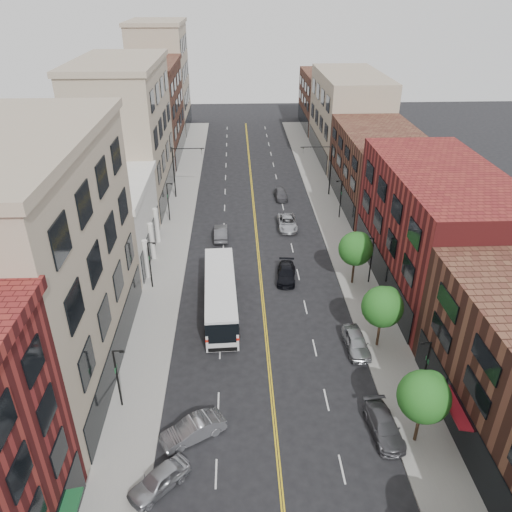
{
  "coord_description": "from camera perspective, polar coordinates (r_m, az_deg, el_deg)",
  "views": [
    {
      "loc": [
        -2.37,
        -18.91,
        27.23
      ],
      "look_at": [
        -0.67,
        21.21,
        5.0
      ],
      "focal_mm": 35.0,
      "sensor_mm": 36.0,
      "label": 1
    }
  ],
  "objects": [
    {
      "name": "ground",
      "position": [
        33.24,
        3.0,
        -26.1
      ],
      "size": [
        220.0,
        220.0,
        0.0
      ],
      "primitive_type": "plane",
      "color": "black",
      "rests_on": "ground"
    },
    {
      "name": "sidewalk_left",
      "position": [
        60.85,
        -9.38,
        2.04
      ],
      "size": [
        4.0,
        110.0,
        0.15
      ],
      "primitive_type": "cube",
      "color": "gray",
      "rests_on": "ground"
    },
    {
      "name": "sidewalk_right",
      "position": [
        61.62,
        9.42,
        2.4
      ],
      "size": [
        4.0,
        110.0,
        0.15
      ],
      "primitive_type": "cube",
      "color": "gray",
      "rests_on": "ground"
    },
    {
      "name": "bldg_l_tanoffice",
      "position": [
        39.56,
        -23.82,
        -1.17
      ],
      "size": [
        10.0,
        22.0,
        18.0
      ],
      "primitive_type": "cube",
      "color": "tan",
      "rests_on": "ground"
    },
    {
      "name": "bldg_l_white",
      "position": [
        56.97,
        -17.12,
        3.55
      ],
      "size": [
        10.0,
        14.0,
        8.0
      ],
      "primitive_type": "cube",
      "color": "silver",
      "rests_on": "ground"
    },
    {
      "name": "bldg_l_far_a",
      "position": [
        70.88,
        -14.65,
        13.15
      ],
      "size": [
        10.0,
        20.0,
        18.0
      ],
      "primitive_type": "cube",
      "color": "tan",
      "rests_on": "ground"
    },
    {
      "name": "bldg_l_far_b",
      "position": [
        90.32,
        -12.15,
        15.73
      ],
      "size": [
        10.0,
        20.0,
        15.0
      ],
      "primitive_type": "cube",
      "color": "#502A20",
      "rests_on": "ground"
    },
    {
      "name": "bldg_l_far_c",
      "position": [
        107.32,
        -10.84,
        19.25
      ],
      "size": [
        10.0,
        16.0,
        20.0
      ],
      "primitive_type": "cube",
      "color": "tan",
      "rests_on": "ground"
    },
    {
      "name": "bldg_r_mid",
      "position": [
        51.65,
        19.87,
        2.87
      ],
      "size": [
        10.0,
        22.0,
        12.0
      ],
      "primitive_type": "cube",
      "color": "maroon",
      "rests_on": "ground"
    },
    {
      "name": "bldg_r_far_a",
      "position": [
        70.39,
        13.88,
        9.71
      ],
      "size": [
        10.0,
        20.0,
        10.0
      ],
      "primitive_type": "cube",
      "color": "#502A20",
      "rests_on": "ground"
    },
    {
      "name": "bldg_r_far_b",
      "position": [
        89.41,
        10.53,
        15.42
      ],
      "size": [
        10.0,
        22.0,
        14.0
      ],
      "primitive_type": "cube",
      "color": "tan",
      "rests_on": "ground"
    },
    {
      "name": "bldg_r_far_c",
      "position": [
        108.88,
        8.24,
        17.17
      ],
      "size": [
        10.0,
        18.0,
        11.0
      ],
      "primitive_type": "cube",
      "color": "#502A20",
      "rests_on": "ground"
    },
    {
      "name": "tree_r_1",
      "position": [
        34.64,
        18.76,
        -14.8
      ],
      "size": [
        3.4,
        3.4,
        5.59
      ],
      "color": "black",
      "rests_on": "sidewalk_right"
    },
    {
      "name": "tree_r_2",
      "position": [
        41.95,
        14.35,
        -5.49
      ],
      "size": [
        3.4,
        3.4,
        5.59
      ],
      "color": "black",
      "rests_on": "sidewalk_right"
    },
    {
      "name": "tree_r_3",
      "position": [
        50.2,
        11.4,
        0.94
      ],
      "size": [
        3.4,
        3.4,
        5.59
      ],
      "color": "black",
      "rests_on": "sidewalk_right"
    },
    {
      "name": "lamp_l_1",
      "position": [
        37.24,
        -15.53,
        -13.01
      ],
      "size": [
        0.81,
        0.55,
        5.05
      ],
      "color": "black",
      "rests_on": "sidewalk_left"
    },
    {
      "name": "lamp_l_2",
      "position": [
        50.04,
        -11.99,
        -0.73
      ],
      "size": [
        0.81,
        0.55,
        5.05
      ],
      "color": "black",
      "rests_on": "sidewalk_left"
    },
    {
      "name": "lamp_l_3",
      "position": [
        64.29,
        -9.98,
        6.34
      ],
      "size": [
        0.81,
        0.55,
        5.05
      ],
      "color": "black",
      "rests_on": "sidewalk_left"
    },
    {
      "name": "lamp_r_1",
      "position": [
        38.6,
        18.79,
        -11.85
      ],
      "size": [
        0.81,
        0.55,
        5.05
      ],
      "color": "black",
      "rests_on": "sidewalk_right"
    },
    {
      "name": "lamp_r_2",
      "position": [
        51.06,
        13.0,
        -0.21
      ],
      "size": [
        0.81,
        0.55,
        5.05
      ],
      "color": "black",
      "rests_on": "sidewalk_right"
    },
    {
      "name": "lamp_r_3",
      "position": [
        65.09,
        9.63,
        6.66
      ],
      "size": [
        0.81,
        0.55,
        5.05
      ],
      "color": "black",
      "rests_on": "sidewalk_right"
    },
    {
      "name": "signal_mast_left",
      "position": [
        71.06,
        -8.82,
        10.09
      ],
      "size": [
        4.49,
        0.18,
        7.2
      ],
      "color": "black",
      "rests_on": "sidewalk_left"
    },
    {
      "name": "signal_mast_right",
      "position": [
        71.74,
        7.97,
        10.34
      ],
      "size": [
        4.49,
        0.18,
        7.2
      ],
      "color": "black",
      "rests_on": "sidewalk_right"
    },
    {
      "name": "city_bus",
      "position": [
        46.32,
        -4.09,
        -4.28
      ],
      "size": [
        3.47,
        12.8,
        3.26
      ],
      "rotation": [
        0.0,
        0.0,
        0.04
      ],
      "color": "silver",
      "rests_on": "ground"
    },
    {
      "name": "car_angle_a",
      "position": [
        33.66,
        -11.01,
        -23.83
      ],
      "size": [
        4.06,
        4.01,
        1.39
      ],
      "primitive_type": "imported",
      "rotation": [
        0.0,
        0.0,
        -0.8
      ],
      "color": "#A1A3A8",
      "rests_on": "ground"
    },
    {
      "name": "car_angle_b",
      "position": [
        35.81,
        -7.2,
        -19.08
      ],
      "size": [
        4.63,
        3.51,
        1.46
      ],
      "primitive_type": "imported",
      "rotation": [
        0.0,
        0.0,
        -1.06
      ],
      "color": "#9A9BA1",
      "rests_on": "ground"
    },
    {
      "name": "car_parked_mid",
      "position": [
        36.88,
        14.42,
        -18.33
      ],
      "size": [
        2.26,
        4.73,
        1.33
      ],
      "primitive_type": "imported",
      "rotation": [
        0.0,
        0.0,
        0.09
      ],
      "color": "#49494E",
      "rests_on": "ground"
    },
    {
      "name": "car_parked_far",
      "position": [
        43.11,
        11.37,
        -9.62
      ],
      "size": [
        1.97,
        4.49,
        1.5
      ],
      "primitive_type": "imported",
      "rotation": [
        0.0,
        0.0,
        0.04
      ],
      "color": "#9B9EA2",
      "rests_on": "ground"
    },
    {
      "name": "car_lane_behind",
      "position": [
        59.96,
        -4.04,
        2.66
      ],
      "size": [
        1.65,
        4.51,
        1.48
      ],
      "primitive_type": "imported",
      "rotation": [
        0.0,
        0.0,
        3.16
      ],
      "color": "#434348",
      "rests_on": "ground"
    },
    {
      "name": "car_lane_a",
      "position": [
        51.71,
        3.47,
        -2.01
      ],
      "size": [
        2.36,
        4.78,
        1.34
      ],
      "primitive_type": "imported",
      "rotation": [
        0.0,
        0.0,
        -0.11
      ],
      "color": "black",
      "rests_on": "ground"
    },
    {
      "name": "car_lane_b",
      "position": [
        62.55,
        3.6,
        3.82
      ],
      "size": [
        2.4,
        5.14,
        1.42
      ],
      "primitive_type": "imported",
      "rotation": [
        0.0,
        0.0,
        -0.01
      ],
      "color": "#B1B3B9",
      "rests_on": "ground"
    },
    {
      "name": "car_lane_c",
      "position": [
        71.38,
        2.85,
        7.1
      ],
      "size": [
        1.76,
        4.12,
        1.39
      ],
      "primitive_type": "imported",
      "rotation": [
        0.0,
        0.0,
        0.03
      ],
      "color": "#4A494E",
      "rests_on": "ground"
    }
  ]
}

